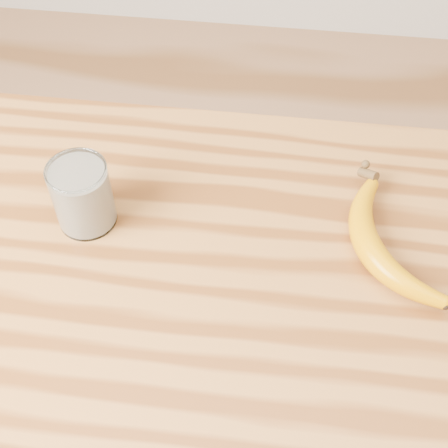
# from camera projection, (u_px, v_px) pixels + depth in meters

# --- Properties ---
(room) EXTENTS (4.04, 4.04, 2.70)m
(room) POSITION_uv_depth(u_px,v_px,m) (371.00, 15.00, 0.43)
(room) COLOR #9E714B
(room) RESTS_ON ground
(table) EXTENTS (1.20, 0.80, 0.90)m
(table) POSITION_uv_depth(u_px,v_px,m) (296.00, 377.00, 0.88)
(table) COLOR #98602A
(table) RESTS_ON ground
(smoothie_glass) EXTENTS (0.08, 0.08, 0.10)m
(smoothie_glass) POSITION_uv_depth(u_px,v_px,m) (82.00, 196.00, 0.86)
(smoothie_glass) COLOR white
(smoothie_glass) RESTS_ON table
(banana) EXTENTS (0.23, 0.33, 0.04)m
(banana) POSITION_uv_depth(u_px,v_px,m) (368.00, 248.00, 0.84)
(banana) COLOR #CB8200
(banana) RESTS_ON table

